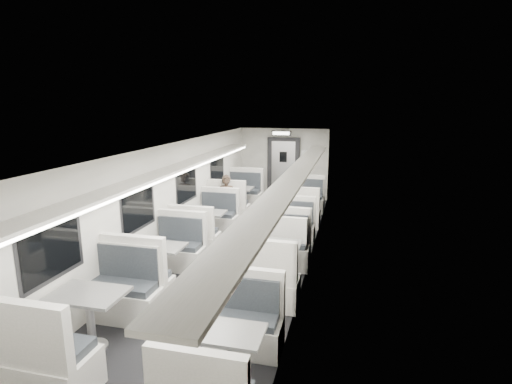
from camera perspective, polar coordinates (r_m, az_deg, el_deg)
The scene contains 19 objects.
room at distance 7.97m, azimuth -3.39°, elevation -2.22°, with size 3.24×12.24×2.64m.
booth_left_a at distance 11.84m, azimuth -2.78°, elevation -1.20°, with size 1.13×2.29×1.23m.
booth_left_b at distance 9.59m, azimuth -6.98°, elevation -4.85°, with size 1.03×2.09×1.12m.
booth_left_c at distance 7.54m, azimuth -13.46°, elevation -10.04°, with size 1.05×2.12×1.13m.
booth_left_d at distance 5.99m, azimuth -22.57°, elevation -16.54°, with size 1.15×2.33×1.25m.
booth_right_a at distance 11.48m, azimuth 6.87°, elevation -1.94°, with size 1.02×2.06×1.10m.
booth_right_b at distance 8.89m, azimuth 4.72°, elevation -6.33°, with size 0.99×2.00×1.07m.
booth_right_c at distance 7.39m, azimuth 2.71°, elevation -10.03°, with size 1.09×2.22×1.18m.
booth_right_d at distance 5.00m, azimuth -4.00°, elevation -22.56°, with size 1.00×2.02×1.08m.
passenger at distance 10.54m, azimuth -4.20°, elevation -1.34°, with size 0.51×0.34×1.40m, color black.
window_a at distance 11.55m, azimuth -5.53°, elevation 3.16°, with size 0.02×1.18×0.84m, color black.
window_b at distance 9.54m, azimuth -9.86°, elevation 1.02°, with size 0.02×1.18×0.84m, color black.
window_c at distance 7.63m, azimuth -16.41°, elevation -2.24°, with size 0.02×1.18×0.84m, color black.
window_d at distance 5.92m, azimuth -27.10°, elevation -7.43°, with size 0.02×1.18×0.84m, color black.
luggage_rack_left at distance 8.00m, azimuth -12.66°, elevation 2.80°, with size 0.46×10.40×0.09m.
luggage_rack_right at distance 7.25m, azimuth 5.28°, elevation 2.07°, with size 0.46×10.40×0.09m.
vestibule_door at distance 13.66m, azimuth 3.93°, elevation 3.34°, with size 1.10×0.13×2.10m.
exit_sign at distance 13.04m, azimuth 3.64°, elevation 8.39°, with size 0.62×0.12×0.16m.
wall_notice at distance 13.48m, azimuth 7.10°, elevation 5.12°, with size 0.32×0.02×0.40m, color white.
Camera 1 is at (2.28, -7.36, 3.24)m, focal length 28.00 mm.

